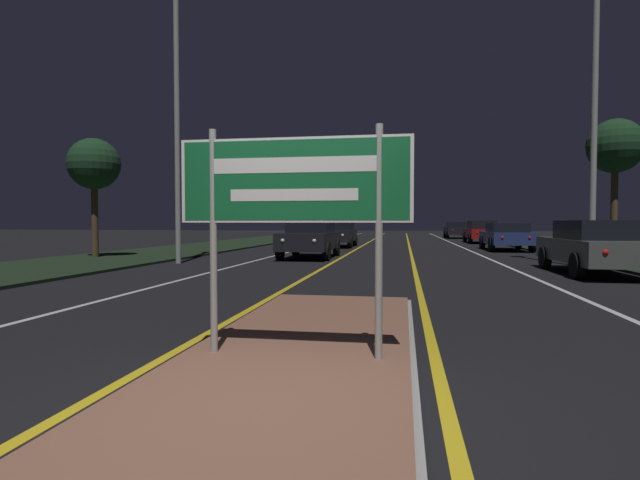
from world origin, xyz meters
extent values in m
plane|color=black|center=(0.00, 0.00, 0.00)|extent=(160.00, 160.00, 0.00)
cube|color=#999993|center=(0.00, 1.37, 0.03)|extent=(2.32, 7.93, 0.05)
cube|color=brown|center=(0.00, 1.37, 0.05)|extent=(2.20, 7.81, 0.10)
cube|color=black|center=(-9.50, 20.00, 0.04)|extent=(5.00, 100.00, 0.08)
cube|color=black|center=(9.50, 20.00, 0.04)|extent=(5.00, 100.00, 0.08)
cube|color=gold|center=(-1.35, 25.00, 0.00)|extent=(0.12, 70.00, 0.01)
cube|color=gold|center=(1.35, 25.00, 0.00)|extent=(0.12, 70.00, 0.01)
cube|color=silver|center=(-4.20, 25.00, 0.00)|extent=(0.12, 70.00, 0.01)
cube|color=silver|center=(4.20, 25.00, 0.00)|extent=(0.12, 70.00, 0.01)
cube|color=silver|center=(-7.20, 25.00, 0.00)|extent=(0.10, 70.00, 0.01)
cube|color=silver|center=(7.20, 25.00, 0.00)|extent=(0.10, 70.00, 0.01)
cylinder|color=#9E9E99|center=(-0.81, 1.37, 1.19)|extent=(0.07, 0.07, 2.18)
cylinder|color=#9E9E99|center=(0.81, 1.37, 1.19)|extent=(0.07, 0.07, 2.18)
cube|color=#146033|center=(0.00, 1.37, 1.77)|extent=(2.24, 0.04, 0.80)
cube|color=white|center=(0.00, 1.34, 1.77)|extent=(2.24, 0.00, 0.80)
cube|color=#146033|center=(0.00, 1.34, 1.77)|extent=(2.17, 0.01, 0.76)
cube|color=white|center=(0.00, 1.34, 1.91)|extent=(1.57, 0.01, 0.14)
cube|color=white|center=(0.00, 1.34, 1.63)|extent=(1.23, 0.01, 0.11)
cylinder|color=#9E9E99|center=(-6.41, 12.37, 4.96)|extent=(0.18, 0.18, 9.93)
cylinder|color=#9E9E99|center=(6.54, 12.64, 5.16)|extent=(0.18, 0.18, 10.32)
cube|color=#4C514C|center=(6.02, 10.96, 0.63)|extent=(1.80, 4.51, 0.61)
cube|color=black|center=(6.02, 10.69, 1.18)|extent=(1.59, 2.34, 0.49)
sphere|color=red|center=(5.46, 8.73, 0.70)|extent=(0.14, 0.14, 0.14)
cylinder|color=black|center=(5.16, 12.36, 0.32)|extent=(0.22, 0.65, 0.65)
cylinder|color=black|center=(6.88, 12.36, 0.32)|extent=(0.22, 0.65, 0.65)
cylinder|color=black|center=(5.16, 9.56, 0.32)|extent=(0.22, 0.65, 0.65)
cube|color=navy|center=(5.96, 22.28, 0.62)|extent=(1.88, 4.47, 0.57)
cube|color=black|center=(5.96, 22.01, 1.12)|extent=(1.65, 2.33, 0.43)
sphere|color=red|center=(5.38, 20.07, 0.69)|extent=(0.14, 0.14, 0.14)
sphere|color=red|center=(6.54, 20.07, 0.69)|extent=(0.14, 0.14, 0.14)
cylinder|color=black|center=(5.06, 23.67, 0.34)|extent=(0.22, 0.67, 0.67)
cylinder|color=black|center=(6.86, 23.67, 0.34)|extent=(0.22, 0.67, 0.67)
cylinder|color=black|center=(5.06, 20.90, 0.34)|extent=(0.22, 0.67, 0.67)
cylinder|color=black|center=(6.86, 20.90, 0.34)|extent=(0.22, 0.67, 0.67)
cube|color=maroon|center=(6.09, 31.18, 0.65)|extent=(1.79, 4.65, 0.61)
cube|color=black|center=(6.09, 30.90, 1.22)|extent=(1.57, 2.42, 0.53)
sphere|color=red|center=(5.54, 28.88, 0.72)|extent=(0.14, 0.14, 0.14)
sphere|color=red|center=(6.65, 28.88, 0.72)|extent=(0.14, 0.14, 0.14)
cylinder|color=black|center=(5.24, 32.63, 0.35)|extent=(0.22, 0.69, 0.69)
cylinder|color=black|center=(6.95, 32.63, 0.35)|extent=(0.22, 0.69, 0.69)
cylinder|color=black|center=(5.24, 29.74, 0.35)|extent=(0.22, 0.69, 0.69)
cylinder|color=black|center=(6.95, 29.74, 0.35)|extent=(0.22, 0.69, 0.69)
cube|color=black|center=(5.55, 41.20, 0.65)|extent=(1.84, 4.54, 0.63)
cube|color=black|center=(5.55, 40.93, 1.18)|extent=(1.62, 2.36, 0.44)
sphere|color=red|center=(4.98, 38.95, 0.73)|extent=(0.14, 0.14, 0.14)
sphere|color=red|center=(6.12, 38.95, 0.73)|extent=(0.14, 0.14, 0.14)
cylinder|color=black|center=(4.67, 42.61, 0.33)|extent=(0.22, 0.66, 0.66)
cylinder|color=black|center=(6.43, 42.61, 0.33)|extent=(0.22, 0.66, 0.66)
cylinder|color=black|center=(4.67, 39.79, 0.33)|extent=(0.22, 0.66, 0.66)
cylinder|color=black|center=(6.43, 39.79, 0.33)|extent=(0.22, 0.66, 0.66)
cube|color=black|center=(-2.55, 15.67, 0.66)|extent=(1.79, 4.34, 0.63)
cube|color=black|center=(-2.55, 15.93, 1.21)|extent=(1.58, 2.26, 0.47)
sphere|color=white|center=(-3.10, 13.51, 0.74)|extent=(0.14, 0.14, 0.14)
sphere|color=white|center=(-1.99, 13.51, 0.74)|extent=(0.14, 0.14, 0.14)
cylinder|color=black|center=(-3.40, 14.32, 0.35)|extent=(0.22, 0.69, 0.69)
cylinder|color=black|center=(-1.69, 14.32, 0.35)|extent=(0.22, 0.69, 0.69)
cylinder|color=black|center=(-3.40, 17.01, 0.35)|extent=(0.22, 0.69, 0.69)
cylinder|color=black|center=(-1.69, 17.01, 0.35)|extent=(0.22, 0.69, 0.69)
cube|color=black|center=(-2.60, 24.43, 0.64)|extent=(1.73, 4.60, 0.60)
cube|color=black|center=(-2.60, 24.70, 1.15)|extent=(1.52, 2.39, 0.43)
sphere|color=white|center=(-3.14, 22.14, 0.71)|extent=(0.14, 0.14, 0.14)
sphere|color=white|center=(-2.07, 22.14, 0.71)|extent=(0.14, 0.14, 0.14)
cylinder|color=black|center=(-3.43, 23.00, 0.34)|extent=(0.22, 0.68, 0.68)
cylinder|color=black|center=(-1.78, 23.00, 0.34)|extent=(0.22, 0.68, 0.68)
cylinder|color=black|center=(-3.43, 25.85, 0.34)|extent=(0.22, 0.68, 0.68)
cylinder|color=black|center=(-1.78, 25.85, 0.34)|extent=(0.22, 0.68, 0.68)
cylinder|color=#4C3823|center=(-10.35, 13.68, 1.60)|extent=(0.24, 0.24, 3.04)
sphere|color=#19381E|center=(-10.35, 13.68, 3.55)|extent=(1.89, 1.89, 1.89)
cylinder|color=#4C3823|center=(8.72, 16.79, 1.91)|extent=(0.24, 0.24, 3.67)
sphere|color=#19381E|center=(8.72, 16.79, 4.20)|extent=(1.98, 1.98, 1.98)
camera|label=1|loc=(1.03, -3.26, 1.37)|focal=28.00mm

